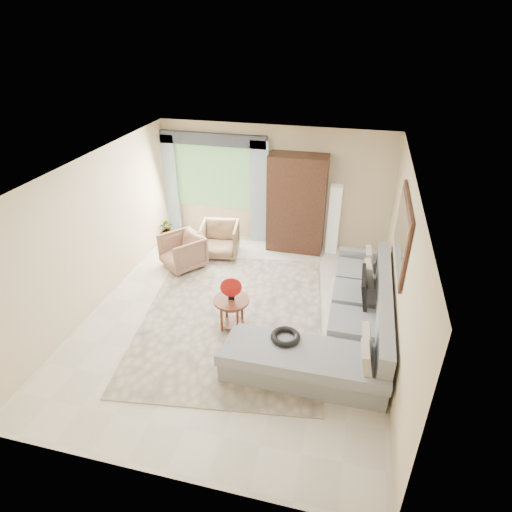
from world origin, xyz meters
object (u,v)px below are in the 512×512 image
(coffee_table, at_px, (232,313))
(armchair_right, at_px, (220,240))
(armchair_left, at_px, (182,251))
(potted_plant, at_px, (166,228))
(tv_screen, at_px, (365,287))
(armoire, at_px, (297,204))
(floor_lamp, at_px, (334,220))
(sectional_sofa, at_px, (343,326))

(coffee_table, bearing_deg, armchair_right, 112.55)
(armchair_left, distance_m, potted_plant, 1.44)
(tv_screen, relative_size, coffee_table, 1.28)
(tv_screen, bearing_deg, armoire, 122.26)
(armchair_right, relative_size, potted_plant, 1.63)
(armchair_left, height_order, armchair_right, armchair_right)
(tv_screen, relative_size, floor_lamp, 0.49)
(coffee_table, xyz_separation_m, armchair_left, (-1.54, 1.67, 0.05))
(sectional_sofa, height_order, potted_plant, sectional_sofa)
(coffee_table, relative_size, armchair_right, 0.73)
(armoire, bearing_deg, armchair_left, -147.13)
(tv_screen, bearing_deg, potted_plant, 154.30)
(tv_screen, relative_size, armoire, 0.35)
(armchair_right, bearing_deg, floor_lamp, 8.74)
(coffee_table, relative_size, armchair_left, 0.75)
(coffee_table, bearing_deg, armchair_left, 132.75)
(potted_plant, height_order, floor_lamp, floor_lamp)
(sectional_sofa, height_order, armchair_left, sectional_sofa)
(tv_screen, distance_m, floor_lamp, 2.54)
(sectional_sofa, xyz_separation_m, tv_screen, (0.27, 0.52, 0.44))
(tv_screen, xyz_separation_m, armoire, (-1.50, 2.38, 0.33))
(sectional_sofa, relative_size, armchair_right, 4.38)
(coffee_table, distance_m, armoire, 3.16)
(coffee_table, relative_size, armoire, 0.28)
(armoire, distance_m, floor_lamp, 0.86)
(potted_plant, bearing_deg, tv_screen, -25.70)
(armchair_left, distance_m, armoire, 2.58)
(coffee_table, height_order, armchair_right, armchair_right)
(armchair_left, relative_size, armoire, 0.37)
(tv_screen, height_order, potted_plant, tv_screen)
(floor_lamp, bearing_deg, sectional_sofa, -81.67)
(floor_lamp, bearing_deg, coffee_table, -113.60)
(armchair_right, bearing_deg, armoire, 15.22)
(coffee_table, xyz_separation_m, armoire, (0.54, 3.02, 0.75))
(sectional_sofa, distance_m, armchair_left, 3.66)
(coffee_table, height_order, armoire, armoire)
(potted_plant, bearing_deg, floor_lamp, 4.29)
(tv_screen, relative_size, armchair_right, 0.94)
(armchair_right, bearing_deg, coffee_table, -76.50)
(armchair_right, bearing_deg, armchair_left, -139.78)
(sectional_sofa, relative_size, coffee_table, 5.98)
(sectional_sofa, relative_size, potted_plant, 7.14)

